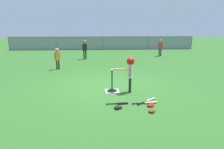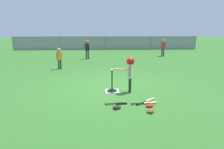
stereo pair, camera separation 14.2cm
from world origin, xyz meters
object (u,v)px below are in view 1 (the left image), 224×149
fielder_near_left (160,45)px  fielder_deep_right (57,56)px  batter_child (130,68)px  spare_bat_black (120,103)px  glove_tossed_aside (118,107)px  baseball_on_tee (112,70)px  spare_bat_silver (149,100)px  fielder_deep_center (85,47)px  spare_bat_wood (148,103)px  glove_by_plate (151,105)px  batting_tee (112,88)px  glove_near_bats (152,111)px

fielder_near_left → fielder_deep_right: (-6.19, -3.99, -0.07)m
fielder_deep_right → fielder_near_left: bearing=32.8°
batter_child → spare_bat_black: batter_child is taller
spare_bat_black → glove_tossed_aside: glove_tossed_aside is taller
baseball_on_tee → spare_bat_silver: size_ratio=0.12×
batter_child → fielder_deep_center: (-1.87, 6.56, -0.02)m
batter_child → spare_bat_wood: bearing=-70.3°
fielder_deep_center → glove_by_plate: 8.09m
baseball_on_tee → fielder_near_left: bearing=63.0°
batter_child → fielder_near_left: 8.24m
batter_child → fielder_near_left: (3.23, 7.58, -0.06)m
batter_child → spare_bat_wood: batter_child is taller
fielder_deep_right → fielder_deep_center: fielder_deep_center is taller
fielder_deep_right → spare_bat_wood: (3.32, -4.60, -0.64)m
glove_by_plate → spare_bat_black: bearing=167.4°
spare_bat_wood → fielder_deep_center: bearing=106.4°
fielder_near_left → fielder_deep_right: size_ratio=1.11×
fielder_deep_right → glove_tossed_aside: (2.48, -4.87, -0.63)m
batting_tee → glove_tossed_aside: 1.42m
fielder_deep_right → fielder_deep_center: 3.16m
spare_bat_black → glove_near_bats: bearing=-36.3°
fielder_near_left → spare_bat_wood: fielder_near_left is taller
glove_tossed_aside → spare_bat_black: bearing=73.1°
baseball_on_tee → spare_bat_wood: bearing=-51.6°
fielder_near_left → spare_bat_black: bearing=-112.9°
fielder_near_left → spare_bat_silver: (-2.81, -8.40, -0.71)m
fielder_near_left → batting_tee: bearing=-117.0°
spare_bat_black → glove_by_plate: size_ratio=2.20×
spare_bat_black → baseball_on_tee: bearing=97.7°
fielder_near_left → spare_bat_wood: bearing=-108.5°
baseball_on_tee → glove_tossed_aside: (0.07, -1.42, -0.67)m
spare_bat_black → glove_by_plate: glove_by_plate is taller
baseball_on_tee → spare_bat_wood: baseball_on_tee is taller
batter_child → fielder_deep_right: bearing=129.5°
fielder_near_left → fielder_deep_right: bearing=-147.2°
batter_child → spare_bat_silver: size_ratio=1.89×
batting_tee → glove_tossed_aside: batting_tee is taller
baseball_on_tee → spare_bat_black: 1.33m
baseball_on_tee → glove_near_bats: bearing=-62.3°
batter_child → glove_by_plate: 1.45m
baseball_on_tee → fielder_deep_center: 6.55m
fielder_near_left → spare_bat_wood: 9.08m
batting_tee → fielder_deep_center: bearing=101.6°
spare_bat_black → glove_near_bats: size_ratio=2.18×
spare_bat_silver → glove_near_bats: (-0.09, -0.70, 0.01)m
batter_child → glove_tossed_aside: (-0.48, -1.27, -0.76)m
batting_tee → baseball_on_tee: baseball_on_tee is taller
batting_tee → baseball_on_tee: size_ratio=9.01×
fielder_deep_right → glove_near_bats: (3.28, -5.12, -0.63)m
baseball_on_tee → spare_bat_wood: (0.91, -1.15, -0.67)m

